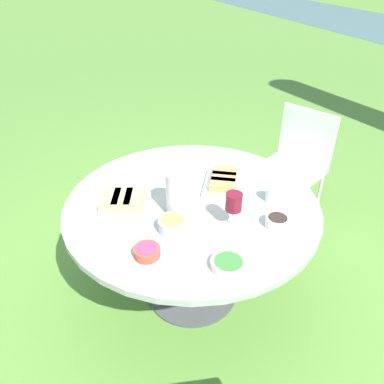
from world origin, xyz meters
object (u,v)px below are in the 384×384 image
object	(u,v)px
chair_near_right	(296,159)
wine_glass	(234,203)
dining_table	(192,216)
water_pitcher	(178,194)

from	to	relation	value
chair_near_right	wine_glass	bearing A→B (deg)	-51.36
dining_table	wine_glass	xyz separation A→B (m)	(0.28, 0.11, 0.24)
dining_table	water_pitcher	world-z (taller)	water_pitcher
dining_table	water_pitcher	size ratio (longest dim) A/B	5.86
dining_table	wine_glass	distance (m)	0.38
dining_table	wine_glass	size ratio (longest dim) A/B	7.35
water_pitcher	wine_glass	world-z (taller)	water_pitcher
dining_table	wine_glass	world-z (taller)	wine_glass
dining_table	chair_near_right	bearing A→B (deg)	114.76
chair_near_right	water_pitcher	xyz separation A→B (m)	(0.56, -1.18, 0.31)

